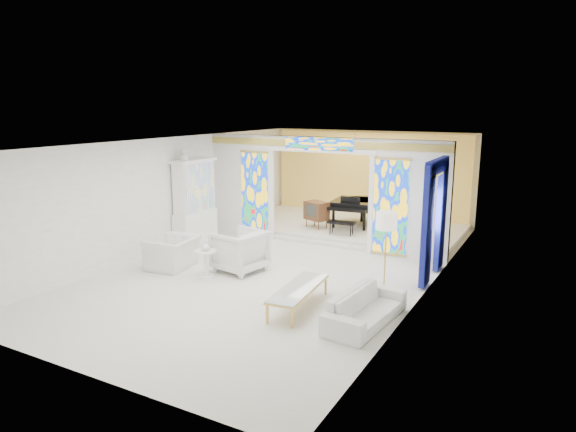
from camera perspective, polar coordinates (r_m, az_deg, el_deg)
The scene contains 24 objects.
floor at distance 12.65m, azimuth -0.38°, elevation -5.41°, with size 12.00×12.00×0.00m, color silver.
ceiling at distance 12.09m, azimuth -0.40°, elevation 8.28°, with size 7.00×12.00×0.02m, color white.
wall_back at distance 17.70m, azimuth 9.09°, elevation 4.49°, with size 7.00×0.02×3.00m, color white.
wall_front at distance 7.76m, azimuth -22.52°, elevation -6.20°, with size 7.00×0.02×3.00m, color white.
wall_left at distance 14.28m, azimuth -12.78°, elevation 2.52°, with size 0.02×12.00×3.00m, color white.
wall_right at distance 11.05m, azimuth 15.70°, elevation -0.41°, with size 0.02×12.00×3.00m, color white.
partition_wall at distance 14.01m, azimuth 3.58°, elevation 3.25°, with size 7.00×0.22×3.00m.
stained_glass_left at distance 14.93m, azimuth -3.69°, elevation 2.44°, with size 0.90×0.04×2.40m, color gold.
stained_glass_right at distance 13.25m, azimuth 11.34°, elevation 0.97°, with size 0.90×0.04×2.40m, color gold.
stained_glass_transom at distance 13.78m, azimuth 3.45°, elevation 7.99°, with size 2.00×0.04×0.34m, color gold.
alcove_platform at distance 16.21m, azimuth 6.66°, elevation -1.21°, with size 6.80×3.80×0.18m, color silver.
gold_curtain_back at distance 17.59m, azimuth 8.96°, elevation 4.45°, with size 6.70×0.10×2.90m, color #E4B44F.
chandelier at distance 15.65m, azimuth 7.43°, elevation 7.42°, with size 0.48×0.48×0.30m, color gold.
blue_drapes at distance 11.73m, azimuth 16.03°, elevation 0.67°, with size 0.14×1.85×2.65m.
china_cabinet at distance 14.60m, azimuth -10.34°, elevation 1.52°, with size 0.56×1.46×2.72m.
armchair_left at distance 12.61m, azimuth -12.67°, elevation -4.01°, with size 1.14×1.00×0.74m, color white.
armchair_right at distance 12.10m, azimuth -5.39°, elevation -3.86°, with size 1.05×1.08×0.98m, color white.
sofa at distance 9.39m, azimuth 8.63°, elevation -10.05°, with size 2.00×0.78×0.59m, color white.
side_table at distance 11.80m, azimuth -9.11°, elevation -4.81°, with size 0.53×0.53×0.62m.
vase at distance 11.71m, azimuth -9.17°, elevation -3.30°, with size 0.20×0.20×0.21m, color silver.
coffee_table at distance 9.90m, azimuth 1.19°, elevation -8.10°, with size 0.77×1.96×0.43m.
floor_lamp at distance 10.42m, azimuth 10.87°, elevation -0.98°, with size 0.44×0.44×1.75m.
grand_piano at distance 16.03m, azimuth 7.90°, elevation 1.32°, with size 1.61×2.50×0.97m.
tv_console at distance 15.55m, azimuth 3.18°, elevation 0.58°, with size 0.81×0.68×0.80m.
Camera 1 is at (5.84, -10.55, 3.82)m, focal length 32.00 mm.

